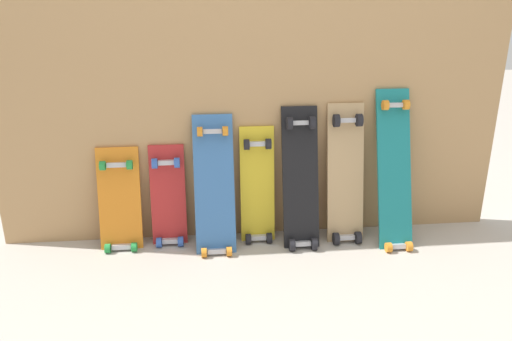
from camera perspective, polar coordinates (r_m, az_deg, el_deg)
The scene contains 9 objects.
ground_plane at distance 2.83m, azimuth -0.15°, elevation -7.52°, with size 12.00×12.00×0.00m, color #B2AAA0.
plywood_wall_panel at distance 2.64m, azimuth -0.32°, elevation 8.80°, with size 2.73×0.04×1.60m, color tan.
skateboard_orange at distance 2.74m, azimuth -15.32°, elevation -3.89°, with size 0.22×0.18×0.61m.
skateboard_red at distance 2.72m, azimuth -9.99°, elevation -3.51°, with size 0.19×0.15×0.61m.
skateboard_blue at distance 2.62m, azimuth -4.77°, elevation -2.40°, with size 0.21×0.28×0.78m.
skateboard_yellow at distance 2.71m, azimuth 0.17°, elevation -2.33°, with size 0.19×0.16×0.70m.
skateboard_black at distance 2.67m, azimuth 5.14°, elevation -1.51°, with size 0.19×0.27×0.80m.
skateboard_natural at distance 2.74m, azimuth 10.22°, elevation -1.00°, with size 0.20×0.23×0.81m.
skateboard_teal at distance 2.76m, azimuth 15.57°, elevation -0.61°, with size 0.18×0.33×0.89m.
Camera 1 is at (-0.25, -2.51, 1.29)m, focal length 34.96 mm.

